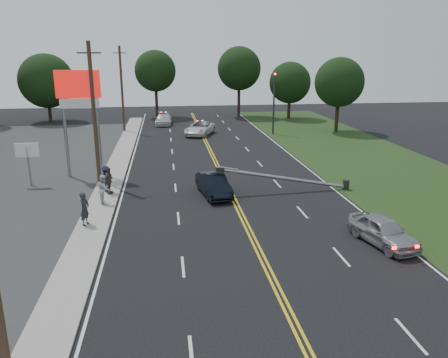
{
  "coord_description": "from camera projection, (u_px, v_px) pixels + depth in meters",
  "views": [
    {
      "loc": [
        -4.24,
        -19.71,
        9.18
      ],
      "look_at": [
        -0.78,
        5.93,
        1.7
      ],
      "focal_mm": 35.0,
      "sensor_mm": 36.0,
      "label": 1
    }
  ],
  "objects": [
    {
      "name": "crashed_sedan",
      "position": [
        214.0,
        185.0,
        29.13
      ],
      "size": [
        2.22,
        4.61,
        1.46
      ],
      "primitive_type": "imported",
      "rotation": [
        0.0,
        0.0,
        0.16
      ],
      "color": "black",
      "rests_on": "ground"
    },
    {
      "name": "bystander_c",
      "position": [
        106.0,
        179.0,
        29.41
      ],
      "size": [
        0.94,
        1.3,
        1.81
      ],
      "primitive_type": "imported",
      "rotation": [
        0.0,
        0.0,
        1.82
      ],
      "color": "#1A2042",
      "rests_on": "sidewalk"
    },
    {
      "name": "tree_9",
      "position": [
        339.0,
        82.0,
        51.39
      ],
      "size": [
        5.78,
        5.78,
        8.77
      ],
      "color": "black",
      "rests_on": "ground"
    },
    {
      "name": "emergency_a",
      "position": [
        200.0,
        128.0,
        50.72
      ],
      "size": [
        4.32,
        5.91,
        1.49
      ],
      "primitive_type": "imported",
      "rotation": [
        0.0,
        0.0,
        -0.39
      ],
      "color": "silver",
      "rests_on": "ground"
    },
    {
      "name": "tree_5",
      "position": [
        46.0,
        81.0,
        59.25
      ],
      "size": [
        7.3,
        7.3,
        9.18
      ],
      "color": "black",
      "rests_on": "ground"
    },
    {
      "name": "centerline_yellow",
      "position": [
        227.0,
        186.0,
        31.38
      ],
      "size": [
        0.36,
        80.0,
        0.0
      ],
      "primitive_type": "cube",
      "color": "gold",
      "rests_on": "ground"
    },
    {
      "name": "bystander_a",
      "position": [
        85.0,
        209.0,
        23.71
      ],
      "size": [
        0.65,
        0.79,
        1.85
      ],
      "primitive_type": "imported",
      "rotation": [
        0.0,
        0.0,
        1.21
      ],
      "color": "#25262D",
      "rests_on": "sidewalk"
    },
    {
      "name": "fallen_streetlight",
      "position": [
        292.0,
        179.0,
        29.76
      ],
      "size": [
        9.36,
        0.44,
        1.91
      ],
      "color": "#2D2D30",
      "rests_on": "ground"
    },
    {
      "name": "traffic_signal",
      "position": [
        274.0,
        98.0,
        50.32
      ],
      "size": [
        0.28,
        0.41,
        7.05
      ],
      "color": "#2D2D30",
      "rests_on": "ground"
    },
    {
      "name": "tree_7",
      "position": [
        239.0,
        69.0,
        63.8
      ],
      "size": [
        6.34,
        6.34,
        10.19
      ],
      "color": "black",
      "rests_on": "ground"
    },
    {
      "name": "utility_pole_mid",
      "position": [
        94.0,
        114.0,
        30.69
      ],
      "size": [
        1.6,
        0.28,
        10.0
      ],
      "color": "#382619",
      "rests_on": "ground"
    },
    {
      "name": "ground",
      "position": [
        255.0,
        243.0,
        21.86
      ],
      "size": [
        120.0,
        120.0,
        0.0
      ],
      "primitive_type": "plane",
      "color": "black",
      "rests_on": "ground"
    },
    {
      "name": "small_sign",
      "position": [
        27.0,
        154.0,
        30.84
      ],
      "size": [
        1.6,
        0.14,
        3.1
      ],
      "color": "gray",
      "rests_on": "ground"
    },
    {
      "name": "utility_pole_far",
      "position": [
        122.0,
        89.0,
        51.64
      ],
      "size": [
        1.6,
        0.28,
        10.0
      ],
      "color": "#382619",
      "rests_on": "ground"
    },
    {
      "name": "tree_6",
      "position": [
        155.0,
        71.0,
        63.34
      ],
      "size": [
        5.94,
        5.94,
        9.66
      ],
      "color": "black",
      "rests_on": "ground"
    },
    {
      "name": "waiting_sedan",
      "position": [
        383.0,
        231.0,
        21.64
      ],
      "size": [
        2.54,
        4.37,
        1.4
      ],
      "primitive_type": "imported",
      "rotation": [
        0.0,
        0.0,
        0.23
      ],
      "color": "#95979D",
      "rests_on": "ground"
    },
    {
      "name": "bystander_b",
      "position": [
        104.0,
        189.0,
        27.16
      ],
      "size": [
        0.87,
        1.02,
        1.83
      ],
      "primitive_type": "imported",
      "rotation": [
        0.0,
        0.0,
        1.8
      ],
      "color": "#BDBCC1",
      "rests_on": "sidewalk"
    },
    {
      "name": "emergency_b",
      "position": [
        164.0,
        119.0,
        58.03
      ],
      "size": [
        2.29,
        5.13,
        1.46
      ],
      "primitive_type": "imported",
      "rotation": [
        0.0,
        0.0,
        -0.05
      ],
      "color": "silver",
      "rests_on": "ground"
    },
    {
      "name": "grass_verge",
      "position": [
        403.0,
        179.0,
        33.12
      ],
      "size": [
        12.0,
        80.0,
        0.01
      ],
      "primitive_type": "cube",
      "color": "#1E3414",
      "rests_on": "ground"
    },
    {
      "name": "pylon_sign",
      "position": [
        79.0,
        98.0,
        32.18
      ],
      "size": [
        3.2,
        0.35,
        8.0
      ],
      "color": "gray",
      "rests_on": "ground"
    },
    {
      "name": "sidewalk",
      "position": [
        108.0,
        190.0,
        30.29
      ],
      "size": [
        1.8,
        70.0,
        0.12
      ],
      "primitive_type": "cube",
      "color": "#9C978D",
      "rests_on": "ground"
    },
    {
      "name": "bystander_d",
      "position": [
        109.0,
        181.0,
        28.97
      ],
      "size": [
        0.75,
        1.15,
        1.81
      ],
      "primitive_type": "imported",
      "rotation": [
        0.0,
        0.0,
        1.25
      ],
      "color": "#514341",
      "rests_on": "sidewalk"
    },
    {
      "name": "tree_8",
      "position": [
        290.0,
        83.0,
        62.16
      ],
      "size": [
        5.86,
        5.86,
        8.05
      ],
      "color": "black",
      "rests_on": "ground"
    }
  ]
}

